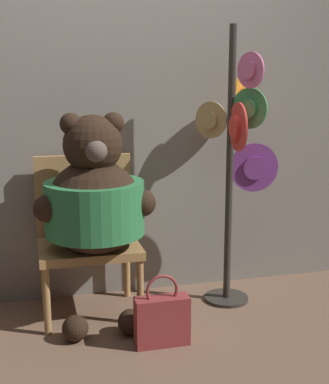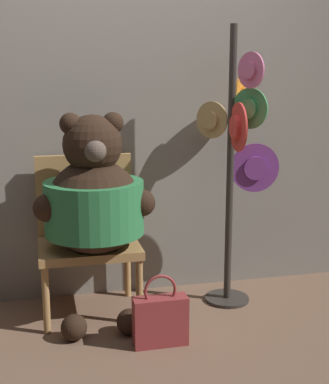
% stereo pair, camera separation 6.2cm
% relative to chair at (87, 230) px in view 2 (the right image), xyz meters
% --- Properties ---
extents(ground_plane, '(14.00, 14.00, 0.00)m').
position_rel_chair_xyz_m(ground_plane, '(0.24, -0.29, -0.50)').
color(ground_plane, brown).
extents(wall_back, '(8.00, 0.10, 2.26)m').
position_rel_chair_xyz_m(wall_back, '(0.24, 0.26, 0.63)').
color(wall_back, gray).
rests_on(wall_back, ground_plane).
extents(chair, '(0.58, 0.47, 0.93)m').
position_rel_chair_xyz_m(chair, '(0.00, 0.00, 0.00)').
color(chair, '#B2844C').
rests_on(chair, ground_plane).
extents(teddy_bear, '(0.68, 0.60, 1.21)m').
position_rel_chair_xyz_m(teddy_bear, '(0.03, -0.16, 0.21)').
color(teddy_bear, black).
rests_on(teddy_bear, ground_plane).
extents(hat_display_rack, '(0.46, 0.49, 1.70)m').
position_rel_chair_xyz_m(hat_display_rack, '(0.90, -0.11, 0.45)').
color(hat_display_rack, '#332D28').
rests_on(hat_display_rack, ground_plane).
extents(handbag_on_ground, '(0.29, 0.10, 0.39)m').
position_rel_chair_xyz_m(handbag_on_ground, '(0.32, -0.56, -0.36)').
color(handbag_on_ground, maroon).
rests_on(handbag_on_ground, ground_plane).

